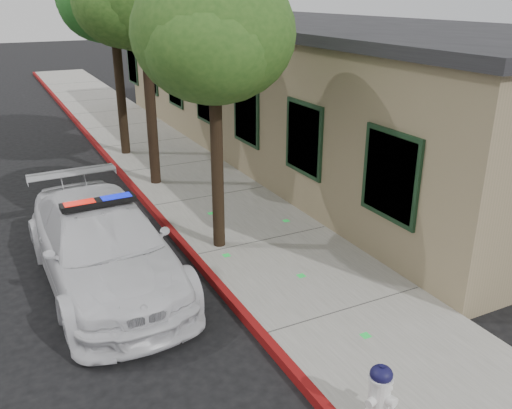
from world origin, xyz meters
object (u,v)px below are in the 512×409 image
(clapboard_building, at_px, (316,87))
(fire_hydrant, at_px, (380,392))
(police_car, at_px, (103,245))
(street_tree_near, at_px, (214,40))
(street_tree_far, at_px, (114,0))

(clapboard_building, xyz_separation_m, fire_hydrant, (-6.19, -11.20, -1.58))
(police_car, bearing_deg, street_tree_near, 4.85)
(police_car, xyz_separation_m, street_tree_far, (2.43, 8.03, 4.06))
(fire_hydrant, bearing_deg, police_car, 95.87)
(fire_hydrant, xyz_separation_m, street_tree_near, (0.22, 5.42, 3.69))
(clapboard_building, relative_size, street_tree_far, 3.35)
(street_tree_near, bearing_deg, fire_hydrant, -92.27)
(police_car, bearing_deg, fire_hydrant, -68.61)
(street_tree_far, bearing_deg, police_car, -106.87)
(clapboard_building, height_order, fire_hydrant, clapboard_building)
(clapboard_building, xyz_separation_m, police_car, (-8.38, -6.06, -1.35))
(police_car, distance_m, fire_hydrant, 5.59)
(clapboard_building, xyz_separation_m, street_tree_far, (-5.95, 1.96, 2.71))
(fire_hydrant, bearing_deg, clapboard_building, 43.87)
(police_car, height_order, street_tree_near, street_tree_near)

